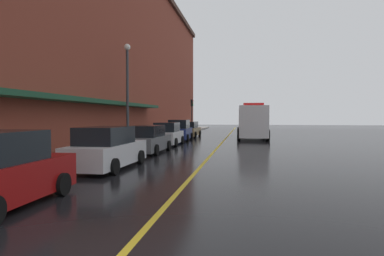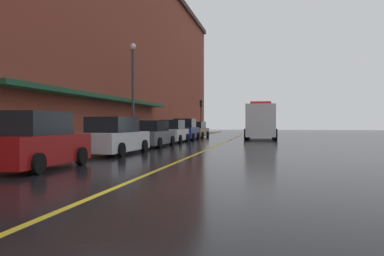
{
  "view_description": "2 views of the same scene",
  "coord_description": "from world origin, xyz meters",
  "px_view_note": "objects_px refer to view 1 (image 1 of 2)",
  "views": [
    {
      "loc": [
        1.97,
        -4.1,
        2.26
      ],
      "look_at": [
        -2.08,
        21.31,
        1.32
      ],
      "focal_mm": 31.69,
      "sensor_mm": 36.0,
      "label": 1
    },
    {
      "loc": [
        3.55,
        -8.36,
        1.51
      ],
      "look_at": [
        -1.93,
        18.81,
        1.15
      ],
      "focal_mm": 36.89,
      "sensor_mm": 36.0,
      "label": 2
    }
  ],
  "objects_px": {
    "parking_meter_1": "(179,127)",
    "parking_meter_3": "(145,132)",
    "box_truck": "(252,122)",
    "parking_meter_0": "(146,132)",
    "parked_car_5": "(189,130)",
    "street_lamp_left": "(127,84)",
    "parked_car_3": "(168,135)",
    "parked_car_2": "(147,140)",
    "parked_car_1": "(107,149)",
    "parked_car_4": "(180,131)",
    "traffic_light_near": "(192,109)"
  },
  "relations": [
    {
      "from": "parked_car_1",
      "to": "street_lamp_left",
      "type": "xyz_separation_m",
      "value": [
        -2.07,
        8.32,
        3.56
      ]
    },
    {
      "from": "box_truck",
      "to": "parking_meter_0",
      "type": "bearing_deg",
      "value": -39.98
    },
    {
      "from": "traffic_light_near",
      "to": "parked_car_2",
      "type": "bearing_deg",
      "value": -87.04
    },
    {
      "from": "parked_car_2",
      "to": "parked_car_4",
      "type": "distance_m",
      "value": 10.21
    },
    {
      "from": "parking_meter_1",
      "to": "street_lamp_left",
      "type": "height_order",
      "value": "street_lamp_left"
    },
    {
      "from": "parked_car_3",
      "to": "parking_meter_3",
      "type": "bearing_deg",
      "value": 128.36
    },
    {
      "from": "parking_meter_1",
      "to": "parked_car_5",
      "type": "bearing_deg",
      "value": -44.46
    },
    {
      "from": "parked_car_3",
      "to": "parked_car_4",
      "type": "distance_m",
      "value": 4.93
    },
    {
      "from": "parking_meter_3",
      "to": "parking_meter_1",
      "type": "bearing_deg",
      "value": 90.0
    },
    {
      "from": "parked_car_2",
      "to": "street_lamp_left",
      "type": "height_order",
      "value": "street_lamp_left"
    },
    {
      "from": "street_lamp_left",
      "to": "parked_car_3",
      "type": "bearing_deg",
      "value": 58.24
    },
    {
      "from": "parking_meter_3",
      "to": "parked_car_1",
      "type": "bearing_deg",
      "value": -81.96
    },
    {
      "from": "parked_car_5",
      "to": "parked_car_2",
      "type": "bearing_deg",
      "value": -178.37
    },
    {
      "from": "parked_car_2",
      "to": "parked_car_5",
      "type": "relative_size",
      "value": 1.03
    },
    {
      "from": "parked_car_2",
      "to": "street_lamp_left",
      "type": "bearing_deg",
      "value": 45.0
    },
    {
      "from": "box_truck",
      "to": "parking_meter_3",
      "type": "height_order",
      "value": "box_truck"
    },
    {
      "from": "parking_meter_3",
      "to": "street_lamp_left",
      "type": "distance_m",
      "value": 4.0
    },
    {
      "from": "parking_meter_1",
      "to": "parking_meter_3",
      "type": "height_order",
      "value": "same"
    },
    {
      "from": "parked_car_2",
      "to": "parking_meter_0",
      "type": "bearing_deg",
      "value": 18.42
    },
    {
      "from": "parked_car_1",
      "to": "parking_meter_1",
      "type": "relative_size",
      "value": 3.68
    },
    {
      "from": "parked_car_2",
      "to": "traffic_light_near",
      "type": "height_order",
      "value": "traffic_light_near"
    },
    {
      "from": "parked_car_5",
      "to": "box_truck",
      "type": "distance_m",
      "value": 6.72
    },
    {
      "from": "parking_meter_0",
      "to": "street_lamp_left",
      "type": "bearing_deg",
      "value": -104.65
    },
    {
      "from": "parked_car_3",
      "to": "parked_car_4",
      "type": "relative_size",
      "value": 0.99
    },
    {
      "from": "parked_car_2",
      "to": "parked_car_5",
      "type": "xyz_separation_m",
      "value": [
        -0.05,
        15.35,
        -0.01
      ]
    },
    {
      "from": "parked_car_1",
      "to": "parked_car_4",
      "type": "relative_size",
      "value": 1.17
    },
    {
      "from": "parking_meter_1",
      "to": "parked_car_1",
      "type": "bearing_deg",
      "value": -86.32
    },
    {
      "from": "parked_car_3",
      "to": "traffic_light_near",
      "type": "xyz_separation_m",
      "value": [
        -1.35,
        20.27,
        2.34
      ]
    },
    {
      "from": "parking_meter_1",
      "to": "parking_meter_3",
      "type": "xyz_separation_m",
      "value": [
        0.0,
        -12.51,
        0.0
      ]
    },
    {
      "from": "parked_car_1",
      "to": "traffic_light_near",
      "type": "distance_m",
      "value": 31.95
    },
    {
      "from": "street_lamp_left",
      "to": "traffic_light_near",
      "type": "height_order",
      "value": "street_lamp_left"
    },
    {
      "from": "box_truck",
      "to": "street_lamp_left",
      "type": "bearing_deg",
      "value": -36.25
    },
    {
      "from": "parked_car_4",
      "to": "box_truck",
      "type": "distance_m",
      "value": 7.7
    },
    {
      "from": "parked_car_5",
      "to": "parking_meter_1",
      "type": "bearing_deg",
      "value": 46.99
    },
    {
      "from": "parked_car_2",
      "to": "parking_meter_1",
      "type": "relative_size",
      "value": 3.58
    },
    {
      "from": "parked_car_2",
      "to": "parked_car_4",
      "type": "xyz_separation_m",
      "value": [
        -0.02,
        10.21,
        0.09
      ]
    },
    {
      "from": "parked_car_2",
      "to": "street_lamp_left",
      "type": "distance_m",
      "value": 4.6
    },
    {
      "from": "parked_car_5",
      "to": "parked_car_4",
      "type": "bearing_deg",
      "value": -178.24
    },
    {
      "from": "parked_car_3",
      "to": "parking_meter_1",
      "type": "bearing_deg",
      "value": 6.89
    },
    {
      "from": "parked_car_2",
      "to": "parking_meter_0",
      "type": "height_order",
      "value": "parked_car_2"
    },
    {
      "from": "parking_meter_1",
      "to": "parked_car_4",
      "type": "bearing_deg",
      "value": -78.05
    },
    {
      "from": "parked_car_2",
      "to": "parking_meter_3",
      "type": "height_order",
      "value": "parked_car_2"
    },
    {
      "from": "parked_car_5",
      "to": "parked_car_3",
      "type": "bearing_deg",
      "value": -178.15
    },
    {
      "from": "parked_car_3",
      "to": "street_lamp_left",
      "type": "height_order",
      "value": "street_lamp_left"
    },
    {
      "from": "parking_meter_0",
      "to": "traffic_light_near",
      "type": "relative_size",
      "value": 0.31
    },
    {
      "from": "parked_car_1",
      "to": "box_truck",
      "type": "xyz_separation_m",
      "value": [
        6.43,
        20.49,
        0.79
      ]
    },
    {
      "from": "parked_car_2",
      "to": "parking_meter_3",
      "type": "relative_size",
      "value": 3.58
    },
    {
      "from": "parked_car_3",
      "to": "parking_meter_3",
      "type": "relative_size",
      "value": 3.1
    },
    {
      "from": "parked_car_3",
      "to": "parked_car_2",
      "type": "bearing_deg",
      "value": 179.58
    },
    {
      "from": "parked_car_5",
      "to": "traffic_light_near",
      "type": "distance_m",
      "value": 10.55
    }
  ]
}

